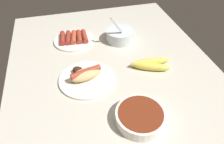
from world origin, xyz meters
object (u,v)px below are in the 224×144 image
at_px(bowl_coleslaw, 120,35).
at_px(banana_bunch, 150,64).
at_px(bowl_chili, 140,116).
at_px(plate_sausages, 74,39).
at_px(plate_hotdog_assembled, 86,76).

bearing_deg(bowl_coleslaw, banana_bunch, 16.00).
relative_size(bowl_chili, plate_sausages, 0.84).
distance_m(plate_hotdog_assembled, plate_sausages, 0.30).
height_order(banana_bunch, bowl_chili, bowl_chili).
xyz_separation_m(bowl_chili, plate_sausages, (-0.54, -0.16, -0.01)).
bearing_deg(bowl_chili, bowl_coleslaw, 171.75).
height_order(plate_hotdog_assembled, plate_sausages, plate_hotdog_assembled).
xyz_separation_m(banana_bunch, bowl_chili, (0.25, -0.14, 0.00)).
xyz_separation_m(banana_bunch, bowl_coleslaw, (-0.24, -0.07, 0.01)).
distance_m(banana_bunch, bowl_coleslaw, 0.25).
bearing_deg(banana_bunch, plate_sausages, -134.15).
bearing_deg(bowl_chili, plate_hotdog_assembled, -149.24).
bearing_deg(plate_sausages, plate_hotdog_assembled, 2.56).
bearing_deg(banana_bunch, bowl_chili, -28.90).
bearing_deg(bowl_chili, plate_sausages, -163.71).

